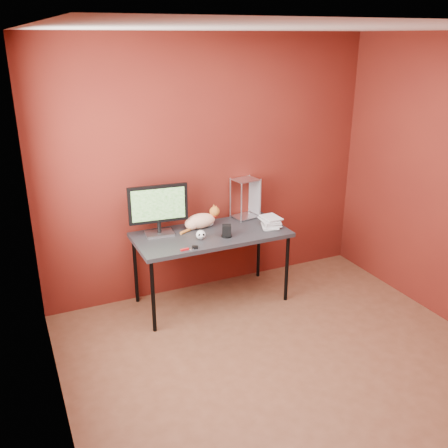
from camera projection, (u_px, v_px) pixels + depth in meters
name	position (u px, v px, depth m)	size (l,w,h in m)	color
room	(306.00, 204.00, 3.52)	(3.52, 3.52, 2.61)	brown
desk	(211.00, 238.00, 4.89)	(1.50, 0.70, 0.75)	black
monitor	(158.00, 207.00, 4.74)	(0.57, 0.21, 0.50)	silver
cat	(201.00, 221.00, 4.98)	(0.46, 0.20, 0.22)	orange
skull_mug	(201.00, 235.00, 4.71)	(0.09, 0.09, 0.09)	white
speaker	(227.00, 231.00, 4.77)	(0.11, 0.10, 0.12)	black
book_stack	(264.00, 174.00, 4.84)	(0.23, 0.26, 1.10)	beige
wire_rack	(245.00, 198.00, 5.22)	(0.28, 0.24, 0.43)	silver
pocket_knife	(185.00, 250.00, 4.48)	(0.08, 0.02, 0.02)	#B10D12
black_gadget	(195.00, 247.00, 4.51)	(0.05, 0.03, 0.03)	black
washer	(191.00, 249.00, 4.50)	(0.05, 0.05, 0.00)	silver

